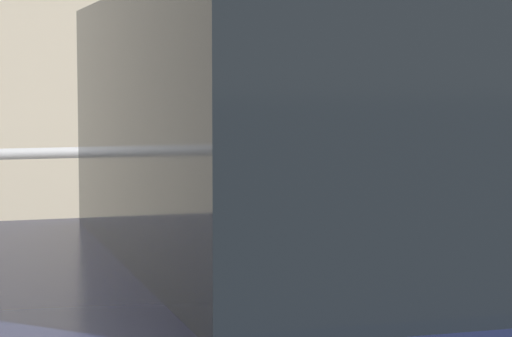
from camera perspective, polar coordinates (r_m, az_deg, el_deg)
parking_meter at (r=4.43m, az=-1.40°, el=0.61°), size 0.18×0.19×1.46m
pedestrian_at_meter at (r=4.67m, az=5.47°, el=-0.08°), size 0.63×0.61×1.75m
background_railing at (r=5.89m, az=-6.56°, el=-1.56°), size 24.06×0.06×1.04m
backdrop_wall at (r=8.47m, az=-10.22°, el=6.20°), size 32.00×0.50×3.52m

